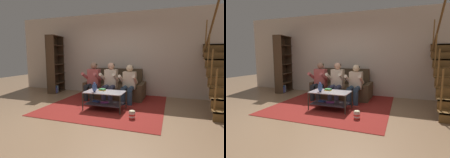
{
  "view_description": "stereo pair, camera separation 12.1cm",
  "coord_description": "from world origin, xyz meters",
  "views": [
    {
      "loc": [
        1.86,
        -3.68,
        1.39
      ],
      "look_at": [
        0.3,
        0.84,
        0.75
      ],
      "focal_mm": 28.0,
      "sensor_mm": 36.0,
      "label": 1
    },
    {
      "loc": [
        1.97,
        -3.64,
        1.39
      ],
      "look_at": [
        0.3,
        0.84,
        0.75
      ],
      "focal_mm": 28.0,
      "sensor_mm": 36.0,
      "label": 2
    }
  ],
  "objects": [
    {
      "name": "ground",
      "position": [
        0.0,
        0.0,
        0.0
      ],
      "size": [
        16.8,
        16.8,
        0.0
      ],
      "primitive_type": "plane",
      "color": "#987453"
    },
    {
      "name": "back_partition",
      "position": [
        0.0,
        2.46,
        1.45
      ],
      "size": [
        8.4,
        0.12,
        2.9
      ],
      "primitive_type": "cube",
      "color": "beige",
      "rests_on": "ground"
    },
    {
      "name": "couch",
      "position": [
        0.08,
        1.87,
        0.29
      ],
      "size": [
        1.93,
        0.96,
        0.95
      ],
      "color": "#4F3C29",
      "rests_on": "ground"
    },
    {
      "name": "person_seated_left",
      "position": [
        -0.51,
        1.29,
        0.64
      ],
      "size": [
        0.5,
        0.58,
        1.18
      ],
      "color": "#20262C",
      "rests_on": "ground"
    },
    {
      "name": "person_seated_middle",
      "position": [
        0.08,
        1.29,
        0.64
      ],
      "size": [
        0.5,
        0.58,
        1.18
      ],
      "color": "#353A56",
      "rests_on": "ground"
    },
    {
      "name": "person_seated_right",
      "position": [
        0.66,
        1.29,
        0.61
      ],
      "size": [
        0.5,
        0.58,
        1.13
      ],
      "color": "#2C425B",
      "rests_on": "ground"
    },
    {
      "name": "coffee_table",
      "position": [
        0.23,
        0.44,
        0.32
      ],
      "size": [
        1.02,
        0.59,
        0.47
      ],
      "color": "#BAB4BC",
      "rests_on": "ground"
    },
    {
      "name": "area_rug",
      "position": [
        0.16,
        1.02,
        0.01
      ],
      "size": [
        3.12,
        3.36,
        0.01
      ],
      "color": "maroon",
      "rests_on": "ground"
    },
    {
      "name": "vase",
      "position": [
        -0.0,
        0.33,
        0.59
      ],
      "size": [
        0.12,
        0.12,
        0.24
      ],
      "color": "#38508F",
      "rests_on": "coffee_table"
    },
    {
      "name": "book_stack",
      "position": [
        0.12,
        0.56,
        0.5
      ],
      "size": [
        0.2,
        0.19,
        0.05
      ],
      "color": "orange",
      "rests_on": "coffee_table"
    },
    {
      "name": "bookshelf",
      "position": [
        -2.4,
        1.93,
        0.96
      ],
      "size": [
        0.46,
        0.92,
        2.13
      ],
      "color": "#463121",
      "rests_on": "ground"
    },
    {
      "name": "popcorn_tub",
      "position": [
        1.06,
        -0.02,
        0.1
      ],
      "size": [
        0.14,
        0.14,
        0.2
      ],
      "color": "red",
      "rests_on": "ground"
    }
  ]
}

